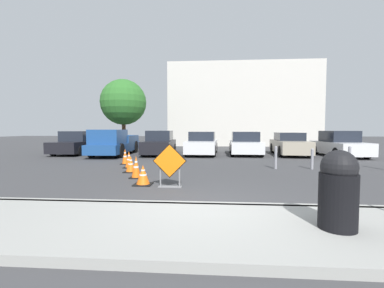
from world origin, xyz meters
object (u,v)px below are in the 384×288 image
at_px(parked_car_fifth, 289,144).
at_px(bollard_second, 312,158).
at_px(traffic_cone_third, 131,164).
at_px(parked_car_nearest, 78,144).
at_px(traffic_cone_fourth, 129,160).
at_px(parked_car_sixth, 339,145).
at_px(traffic_cone_fifth, 125,157).
at_px(traffic_cone_nearest, 143,175).
at_px(parked_car_third, 202,144).
at_px(parked_car_second, 160,144).
at_px(pickup_truck, 114,144).
at_px(bollard_third, 349,157).
at_px(trash_bin, 338,189).
at_px(bollard_nearest, 276,157).
at_px(road_closed_sign, 170,165).
at_px(parked_car_fourth, 245,144).
at_px(traffic_cone_second, 136,167).

height_order(parked_car_fifth, bollard_second, parked_car_fifth).
relative_size(traffic_cone_third, parked_car_nearest, 0.15).
xyz_separation_m(traffic_cone_fourth, parked_car_sixth, (11.29, 5.55, 0.36)).
bearing_deg(traffic_cone_fourth, traffic_cone_fifth, 116.12).
xyz_separation_m(traffic_cone_nearest, traffic_cone_fifth, (-2.04, 4.40, 0.07)).
xyz_separation_m(traffic_cone_nearest, parked_car_third, (1.44, 9.42, 0.41)).
bearing_deg(parked_car_second, parked_car_third, -178.01).
height_order(parked_car_nearest, parked_car_fifth, parked_car_nearest).
bearing_deg(traffic_cone_nearest, traffic_cone_fifth, 114.89).
xyz_separation_m(pickup_truck, bollard_third, (11.74, -4.92, -0.23)).
height_order(parked_car_third, parked_car_fifth, parked_car_third).
bearing_deg(trash_bin, bollard_third, 61.56).
bearing_deg(parked_car_fifth, traffic_cone_fifth, 32.63).
bearing_deg(traffic_cone_third, parked_car_nearest, 129.87).
bearing_deg(traffic_cone_third, bollard_second, 9.66).
relative_size(traffic_cone_nearest, trash_bin, 0.49).
relative_size(parked_car_second, bollard_third, 4.62).
bearing_deg(traffic_cone_fifth, traffic_cone_fourth, -63.88).
xyz_separation_m(parked_car_nearest, parked_car_fifth, (13.95, 0.24, -0.01)).
xyz_separation_m(parked_car_second, parked_car_sixth, (11.16, -0.39, -0.01)).
height_order(parked_car_second, parked_car_third, parked_car_second).
bearing_deg(bollard_nearest, bollard_third, 0.00).
bearing_deg(parked_car_third, traffic_cone_nearest, 84.43).
relative_size(traffic_cone_fourth, bollard_nearest, 0.75).
bearing_deg(traffic_cone_fourth, road_closed_sign, -56.77).
xyz_separation_m(traffic_cone_fifth, parked_car_fifth, (9.06, 5.05, 0.32)).
distance_m(parked_car_sixth, bollard_nearest, 7.44).
bearing_deg(parked_car_fourth, road_closed_sign, 73.58).
relative_size(traffic_cone_second, bollard_third, 0.78).
height_order(traffic_cone_fourth, bollard_third, bollard_third).
relative_size(pickup_truck, bollard_third, 5.75).
bearing_deg(traffic_cone_fourth, parked_car_nearest, 132.51).
distance_m(parked_car_fourth, parked_car_sixth, 5.62).
bearing_deg(parked_car_fourth, parked_car_fifth, -178.01).
relative_size(parked_car_fifth, bollard_nearest, 4.79).
relative_size(parked_car_fourth, bollard_third, 4.34).
xyz_separation_m(parked_car_third, bollard_third, (6.18, -6.00, -0.19)).
xyz_separation_m(traffic_cone_nearest, pickup_truck, (-4.13, 8.34, 0.46)).
bearing_deg(trash_bin, pickup_truck, 124.29).
bearing_deg(traffic_cone_second, bollard_nearest, 24.54).
relative_size(parked_car_third, parked_car_fourth, 1.12).
xyz_separation_m(parked_car_nearest, parked_car_third, (8.37, 0.21, 0.01)).
bearing_deg(traffic_cone_second, parked_car_fifth, 48.12).
relative_size(bollard_nearest, bollard_third, 0.98).
height_order(traffic_cone_fifth, parked_car_second, parked_car_second).
relative_size(parked_car_fourth, bollard_nearest, 4.42).
xyz_separation_m(traffic_cone_nearest, bollard_third, (7.61, 3.42, 0.23)).
bearing_deg(pickup_truck, bollard_second, 152.00).
bearing_deg(traffic_cone_nearest, bollard_third, 24.17).
height_order(parked_car_sixth, bollard_nearest, parked_car_sixth).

